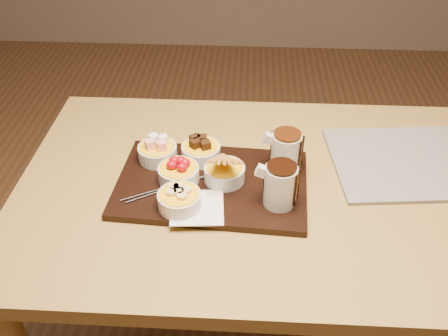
# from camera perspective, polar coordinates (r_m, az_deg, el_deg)

# --- Properties ---
(dining_table) EXTENTS (1.20, 0.80, 0.75)m
(dining_table) POSITION_cam_1_polar(r_m,az_deg,el_deg) (1.31, 3.82, -5.11)
(dining_table) COLOR #A27F3C
(dining_table) RESTS_ON ground
(serving_board) EXTENTS (0.48, 0.33, 0.02)m
(serving_board) POSITION_cam_1_polar(r_m,az_deg,el_deg) (1.22, -1.40, -1.84)
(serving_board) COLOR black
(serving_board) RESTS_ON dining_table
(napkin) EXTENTS (0.13, 0.13, 0.00)m
(napkin) POSITION_cam_1_polar(r_m,az_deg,el_deg) (1.14, -3.09, -4.53)
(napkin) COLOR white
(napkin) RESTS_ON serving_board
(bowl_marshmallows) EXTENTS (0.10, 0.10, 0.04)m
(bowl_marshmallows) POSITION_cam_1_polar(r_m,az_deg,el_deg) (1.29, -7.59, 1.74)
(bowl_marshmallows) COLOR beige
(bowl_marshmallows) RESTS_ON serving_board
(bowl_cake) EXTENTS (0.10, 0.10, 0.04)m
(bowl_cake) POSITION_cam_1_polar(r_m,az_deg,el_deg) (1.28, -2.65, 1.81)
(bowl_cake) COLOR beige
(bowl_cake) RESTS_ON serving_board
(bowl_strawberries) EXTENTS (0.10, 0.10, 0.04)m
(bowl_strawberries) POSITION_cam_1_polar(r_m,az_deg,el_deg) (1.21, -5.20, -0.69)
(bowl_strawberries) COLOR beige
(bowl_strawberries) RESTS_ON serving_board
(bowl_biscotti) EXTENTS (0.10, 0.10, 0.04)m
(bowl_biscotti) POSITION_cam_1_polar(r_m,az_deg,el_deg) (1.21, 0.05, -0.63)
(bowl_biscotti) COLOR beige
(bowl_biscotti) RESTS_ON serving_board
(bowl_bananas) EXTENTS (0.10, 0.10, 0.04)m
(bowl_bananas) POSITION_cam_1_polar(r_m,az_deg,el_deg) (1.14, -5.11, -3.71)
(bowl_bananas) COLOR beige
(bowl_bananas) RESTS_ON serving_board
(pitcher_dark_chocolate) EXTENTS (0.08, 0.08, 0.10)m
(pitcher_dark_chocolate) POSITION_cam_1_polar(r_m,az_deg,el_deg) (1.13, 6.45, -2.04)
(pitcher_dark_chocolate) COLOR silver
(pitcher_dark_chocolate) RESTS_ON serving_board
(pitcher_milk_chocolate) EXTENTS (0.08, 0.08, 0.10)m
(pitcher_milk_chocolate) POSITION_cam_1_polar(r_m,az_deg,el_deg) (1.23, 7.08, 1.77)
(pitcher_milk_chocolate) COLOR silver
(pitcher_milk_chocolate) RESTS_ON serving_board
(fondue_skewers) EXTENTS (0.15, 0.24, 0.01)m
(fondue_skewers) POSITION_cam_1_polar(r_m,az_deg,el_deg) (1.21, -5.85, -1.96)
(fondue_skewers) COLOR silver
(fondue_skewers) RESTS_ON serving_board
(newspaper) EXTENTS (0.42, 0.35, 0.01)m
(newspaper) POSITION_cam_1_polar(r_m,az_deg,el_deg) (1.39, 20.33, 0.65)
(newspaper) COLOR beige
(newspaper) RESTS_ON dining_table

